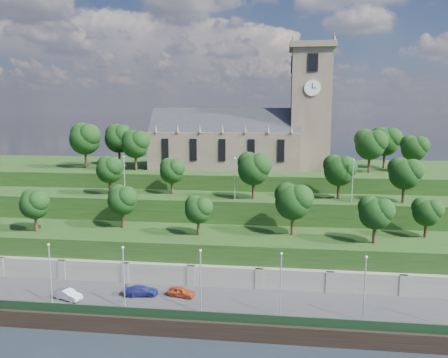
# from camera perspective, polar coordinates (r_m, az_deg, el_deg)

# --- Properties ---
(ground) EXTENTS (320.00, 320.00, 0.00)m
(ground) POSITION_cam_1_polar(r_m,az_deg,el_deg) (56.56, -1.37, -20.17)
(ground) COLOR black
(ground) RESTS_ON ground
(promenade) EXTENTS (160.00, 12.00, 2.00)m
(promenade) POSITION_cam_1_polar(r_m,az_deg,el_deg) (61.38, -0.52, -16.65)
(promenade) COLOR #2D2D30
(promenade) RESTS_ON ground
(quay_wall) EXTENTS (160.00, 0.50, 2.20)m
(quay_wall) POSITION_cam_1_polar(r_m,az_deg,el_deg) (55.99, -1.38, -19.21)
(quay_wall) COLOR black
(quay_wall) RESTS_ON ground
(fence) EXTENTS (160.00, 0.10, 1.20)m
(fence) POSITION_cam_1_polar(r_m,az_deg,el_deg) (55.87, -1.28, -17.54)
(fence) COLOR black
(fence) RESTS_ON promenade
(retaining_wall) EXTENTS (160.00, 2.10, 5.00)m
(retaining_wall) POSITION_cam_1_polar(r_m,az_deg,el_deg) (66.19, 0.17, -13.26)
(retaining_wall) COLOR slate
(retaining_wall) RESTS_ON ground
(embankment_lower) EXTENTS (160.00, 12.00, 8.00)m
(embankment_lower) POSITION_cam_1_polar(r_m,az_deg,el_deg) (71.26, 0.76, -10.33)
(embankment_lower) COLOR #183411
(embankment_lower) RESTS_ON ground
(embankment_upper) EXTENTS (160.00, 10.00, 12.00)m
(embankment_upper) POSITION_cam_1_polar(r_m,az_deg,el_deg) (81.12, 1.61, -6.45)
(embankment_upper) COLOR #183411
(embankment_upper) RESTS_ON ground
(hilltop) EXTENTS (160.00, 32.00, 15.00)m
(hilltop) POSITION_cam_1_polar(r_m,az_deg,el_deg) (101.15, 2.73, -2.49)
(hilltop) COLOR #183411
(hilltop) RESTS_ON ground
(church) EXTENTS (38.60, 12.35, 27.60)m
(church) POSITION_cam_1_polar(r_m,az_deg,el_deg) (95.22, 3.10, 5.92)
(church) COLOR brown
(church) RESTS_ON hilltop
(trees_lower) EXTENTS (66.82, 8.79, 8.32)m
(trees_lower) POSITION_cam_1_polar(r_m,az_deg,el_deg) (68.84, 1.39, -3.30)
(trees_lower) COLOR #331E14
(trees_lower) RESTS_ON embankment_lower
(trees_upper) EXTENTS (57.76, 8.05, 8.34)m
(trees_upper) POSITION_cam_1_polar(r_m,az_deg,el_deg) (77.63, 5.37, 1.28)
(trees_upper) COLOR #331E14
(trees_upper) RESTS_ON embankment_upper
(trees_hilltop) EXTENTS (75.86, 15.88, 9.91)m
(trees_hilltop) POSITION_cam_1_polar(r_m,az_deg,el_deg) (94.23, 0.21, 5.08)
(trees_hilltop) COLOR #331E14
(trees_hilltop) RESTS_ON hilltop
(lamp_posts_promenade) EXTENTS (60.36, 0.36, 8.48)m
(lamp_posts_promenade) POSITION_cam_1_polar(r_m,az_deg,el_deg) (56.15, -3.08, -12.66)
(lamp_posts_promenade) COLOR #B2B2B7
(lamp_posts_promenade) RESTS_ON promenade
(lamp_posts_upper) EXTENTS (40.36, 0.36, 7.50)m
(lamp_posts_upper) POSITION_cam_1_polar(r_m,az_deg,el_deg) (76.06, 1.43, 0.49)
(lamp_posts_upper) COLOR #B2B2B7
(lamp_posts_upper) RESTS_ON embankment_upper
(car_left) EXTENTS (4.19, 2.42, 1.34)m
(car_left) POSITION_cam_1_polar(r_m,az_deg,el_deg) (62.72, -5.58, -14.44)
(car_left) COLOR #AE3E1D
(car_left) RESTS_ON promenade
(car_middle) EXTENTS (4.43, 2.78, 1.38)m
(car_middle) POSITION_cam_1_polar(r_m,az_deg,el_deg) (65.10, -19.70, -14.02)
(car_middle) COLOR #B2B2B7
(car_middle) RESTS_ON promenade
(car_right) EXTENTS (4.90, 2.51, 1.36)m
(car_right) POSITION_cam_1_polar(r_m,az_deg,el_deg) (63.78, -10.75, -14.14)
(car_right) COLOR navy
(car_right) RESTS_ON promenade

